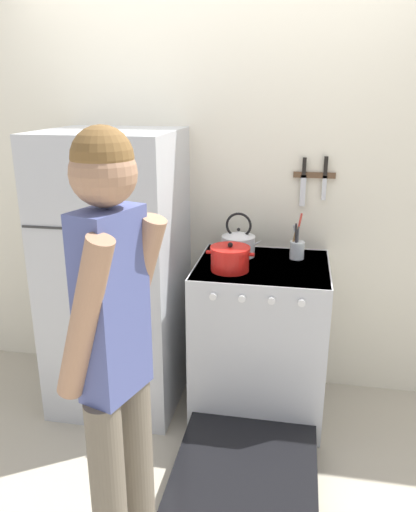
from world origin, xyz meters
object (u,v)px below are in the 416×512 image
utensil_jar (297,248)px  person (115,354)px  refrigerator (117,273)px  stove_range (259,341)px  dutch_oven_pot (230,259)px  tea_kettle (239,243)px

utensil_jar → person: 1.48m
refrigerator → stove_range: refrigerator is taller
stove_range → dutch_oven_pot: (-0.17, -0.09, 0.53)m
dutch_oven_pot → tea_kettle: (0.01, 0.26, 0.01)m
refrigerator → dutch_oven_pot: size_ratio=6.31×
refrigerator → dutch_oven_pot: bearing=-8.5°
tea_kettle → person: person is taller
refrigerator → person: bearing=-69.5°
utensil_jar → person: size_ratio=0.15×
stove_range → dutch_oven_pot: 0.56m
dutch_oven_pot → person: (-0.23, -1.10, 0.01)m
refrigerator → person: 1.29m
refrigerator → stove_range: size_ratio=1.18×
person → tea_kettle: bearing=7.7°
utensil_jar → person: bearing=-113.0°
refrigerator → dutch_oven_pot: 0.71m
refrigerator → tea_kettle: refrigerator is taller
refrigerator → person: person is taller
utensil_jar → person: (-0.58, -1.36, 0.02)m
person → dutch_oven_pot: bearing=6.0°
refrigerator → tea_kettle: size_ratio=6.33×
refrigerator → dutch_oven_pot: refrigerator is taller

